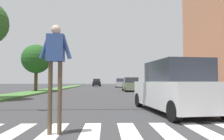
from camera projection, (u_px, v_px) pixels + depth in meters
ground_plane at (107, 91)px, 26.23m from camera, size 140.00×140.00×0.00m
crosswalk at (110, 133)px, 4.81m from camera, size 6.75×2.20×0.01m
median_strip at (43, 91)px, 24.02m from camera, size 2.45×64.00×0.15m
tree_far at (36, 59)px, 22.81m from camera, size 3.16×3.16×5.08m
sidewalk_right at (171, 91)px, 24.46m from camera, size 3.00×64.00×0.15m
pedestrian_performer at (55, 61)px, 4.73m from camera, size 0.75×0.25×2.49m
suv_crossing at (174, 88)px, 7.99m from camera, size 2.48×4.80×1.97m
sedan_midblock at (131, 85)px, 24.87m from camera, size 1.86×4.35×1.64m
sedan_distant at (121, 83)px, 40.82m from camera, size 2.18×4.48×1.74m
sedan_far_horizon at (96, 83)px, 49.21m from camera, size 2.26×4.47×1.76m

